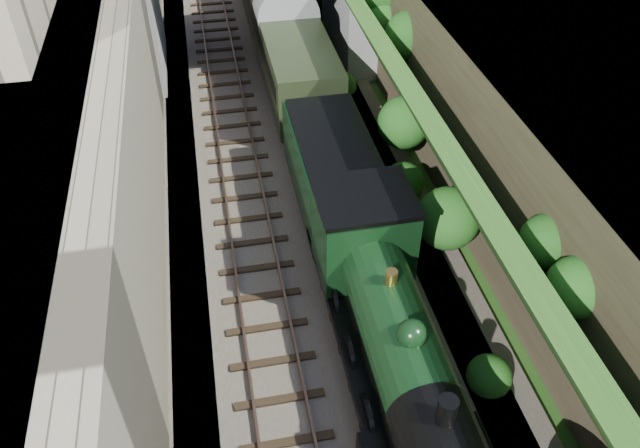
# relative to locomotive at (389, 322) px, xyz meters

# --- Properties ---
(trackbed) EXTENTS (10.00, 90.00, 0.20)m
(trackbed) POSITION_rel_locomotive_xyz_m (-1.20, 15.94, -1.79)
(trackbed) COLOR #473F38
(trackbed) RESTS_ON ground
(retaining_wall) EXTENTS (1.00, 90.00, 7.00)m
(retaining_wall) POSITION_rel_locomotive_xyz_m (-6.70, 15.94, 1.61)
(retaining_wall) COLOR #756B56
(retaining_wall) RESTS_ON ground
(street_plateau_left) EXTENTS (6.00, 90.00, 7.00)m
(street_plateau_left) POSITION_rel_locomotive_xyz_m (-10.20, 15.94, 1.61)
(street_plateau_left) COLOR #262628
(street_plateau_left) RESTS_ON ground
(street_plateau_right) EXTENTS (8.00, 90.00, 6.25)m
(street_plateau_right) POSITION_rel_locomotive_xyz_m (8.30, 15.94, 1.23)
(street_plateau_right) COLOR #262628
(street_plateau_right) RESTS_ON ground
(embankment_slope) EXTENTS (4.54, 90.35, 6.55)m
(embankment_slope) POSITION_rel_locomotive_xyz_m (3.80, 15.09, 0.87)
(embankment_slope) COLOR #1E4714
(embankment_slope) RESTS_ON ground
(track_left) EXTENTS (2.50, 90.00, 0.20)m
(track_left) POSITION_rel_locomotive_xyz_m (-3.20, 15.94, -1.65)
(track_left) COLOR black
(track_left) RESTS_ON trackbed
(track_right) EXTENTS (2.50, 90.00, 0.20)m
(track_right) POSITION_rel_locomotive_xyz_m (0.00, 15.94, -1.65)
(track_right) COLOR black
(track_right) RESTS_ON trackbed
(locomotive) EXTENTS (3.10, 10.23, 3.83)m
(locomotive) POSITION_rel_locomotive_xyz_m (0.00, 0.00, 0.00)
(locomotive) COLOR black
(locomotive) RESTS_ON trackbed
(tender) EXTENTS (2.70, 6.00, 3.05)m
(tender) POSITION_rel_locomotive_xyz_m (-0.00, 7.36, -0.27)
(tender) COLOR black
(tender) RESTS_ON trackbed
(coach_front) EXTENTS (2.90, 18.00, 3.70)m
(coach_front) POSITION_rel_locomotive_xyz_m (-0.00, 19.96, 0.16)
(coach_front) COLOR black
(coach_front) RESTS_ON trackbed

